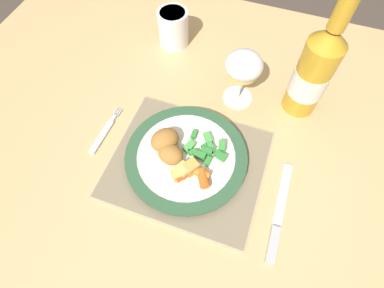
{
  "coord_description": "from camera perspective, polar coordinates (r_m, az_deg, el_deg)",
  "views": [
    {
      "loc": [
        0.11,
        -0.34,
        1.32
      ],
      "look_at": [
        0.01,
        -0.04,
        0.78
      ],
      "focal_mm": 28.0,
      "sensor_mm": 36.0,
      "label": 1
    }
  ],
  "objects": [
    {
      "name": "dining_table",
      "position": [
        0.75,
        0.61,
        -2.04
      ],
      "size": [
        1.34,
        1.05,
        0.74
      ],
      "color": "tan",
      "rests_on": "ground"
    },
    {
      "name": "breaded_croquettes",
      "position": [
        0.62,
        -4.76,
        -0.28
      ],
      "size": [
        0.09,
        0.09,
        0.04
      ],
      "color": "#A87033",
      "rests_on": "dinner_plate"
    },
    {
      "name": "table_knife",
      "position": [
        0.62,
        16.05,
        -13.52
      ],
      "size": [
        0.02,
        0.21,
        0.01
      ],
      "color": "silver",
      "rests_on": "dining_table"
    },
    {
      "name": "bottle",
      "position": [
        0.7,
        22.17,
        12.6
      ],
      "size": [
        0.08,
        0.08,
        0.3
      ],
      "color": "gold",
      "rests_on": "dining_table"
    },
    {
      "name": "drinking_cup",
      "position": [
        0.86,
        -3.59,
        21.29
      ],
      "size": [
        0.08,
        0.08,
        0.1
      ],
      "color": "white",
      "rests_on": "dining_table"
    },
    {
      "name": "wine_glass",
      "position": [
        0.68,
        9.8,
        14.16
      ],
      "size": [
        0.08,
        0.08,
        0.14
      ],
      "color": "silver",
      "rests_on": "dining_table"
    },
    {
      "name": "roast_potatoes",
      "position": [
        0.6,
        -1.28,
        -4.97
      ],
      "size": [
        0.05,
        0.06,
        0.03
      ],
      "color": "#E5BC66",
      "rests_on": "dinner_plate"
    },
    {
      "name": "dinner_plate",
      "position": [
        0.64,
        -0.72,
        -2.62
      ],
      "size": [
        0.26,
        0.26,
        0.02
      ],
      "color": "silver",
      "rests_on": "placemat"
    },
    {
      "name": "ground_plane",
      "position": [
        1.37,
        0.35,
        -15.22
      ],
      "size": [
        6.0,
        6.0,
        0.0
      ],
      "primitive_type": "plane",
      "color": "#4C4238"
    },
    {
      "name": "green_beans_pile",
      "position": [
        0.63,
        2.59,
        -0.86
      ],
      "size": [
        0.1,
        0.08,
        0.02
      ],
      "color": "#338438",
      "rests_on": "dinner_plate"
    },
    {
      "name": "fork",
      "position": [
        0.71,
        -16.41,
        1.98
      ],
      "size": [
        0.02,
        0.13,
        0.01
      ],
      "color": "silver",
      "rests_on": "dining_table"
    },
    {
      "name": "glazed_carrots",
      "position": [
        0.6,
        0.66,
        -5.9
      ],
      "size": [
        0.08,
        0.05,
        0.02
      ],
      "color": "orange",
      "rests_on": "dinner_plate"
    },
    {
      "name": "placemat",
      "position": [
        0.65,
        -0.89,
        -3.81
      ],
      "size": [
        0.32,
        0.28,
        0.01
      ],
      "color": "tan",
      "rests_on": "dining_table"
    }
  ]
}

